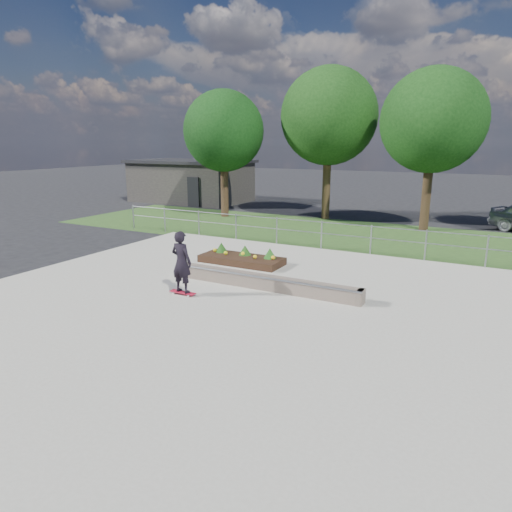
# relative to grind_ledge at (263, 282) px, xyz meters

# --- Properties ---
(ground) EXTENTS (120.00, 120.00, 0.00)m
(ground) POSITION_rel_grind_ledge_xyz_m (-0.29, -1.76, -0.26)
(ground) COLOR black
(ground) RESTS_ON ground
(grass_verge) EXTENTS (30.00, 8.00, 0.02)m
(grass_verge) POSITION_rel_grind_ledge_xyz_m (-0.29, 9.24, -0.25)
(grass_verge) COLOR #29491D
(grass_verge) RESTS_ON ground
(concrete_slab) EXTENTS (15.00, 15.00, 0.06)m
(concrete_slab) POSITION_rel_grind_ledge_xyz_m (-0.29, -1.76, -0.23)
(concrete_slab) COLOR #A09C8E
(concrete_slab) RESTS_ON ground
(fence) EXTENTS (20.06, 0.06, 1.20)m
(fence) POSITION_rel_grind_ledge_xyz_m (-0.29, 5.74, 0.51)
(fence) COLOR #989BA1
(fence) RESTS_ON ground
(building) EXTENTS (8.40, 5.40, 3.00)m
(building) POSITION_rel_grind_ledge_xyz_m (-14.29, 16.23, 1.25)
(building) COLOR #2B2926
(building) RESTS_ON ground
(tree_far_left) EXTENTS (4.55, 4.55, 7.15)m
(tree_far_left) POSITION_rel_grind_ledge_xyz_m (-8.29, 11.24, 4.59)
(tree_far_left) COLOR #321F14
(tree_far_left) RESTS_ON ground
(tree_mid_left) EXTENTS (5.25, 5.25, 8.25)m
(tree_mid_left) POSITION_rel_grind_ledge_xyz_m (-2.79, 13.24, 5.34)
(tree_mid_left) COLOR #362515
(tree_mid_left) RESTS_ON ground
(tree_mid_right) EXTENTS (4.90, 4.90, 7.70)m
(tree_mid_right) POSITION_rel_grind_ledge_xyz_m (2.71, 12.24, 4.97)
(tree_mid_right) COLOR black
(tree_mid_right) RESTS_ON ground
(grind_ledge) EXTENTS (6.00, 0.44, 0.43)m
(grind_ledge) POSITION_rel_grind_ledge_xyz_m (0.00, 0.00, 0.00)
(grind_ledge) COLOR brown
(grind_ledge) RESTS_ON concrete_slab
(planter_bed) EXTENTS (3.00, 1.20, 0.61)m
(planter_bed) POSITION_rel_grind_ledge_xyz_m (-2.00, 2.27, -0.02)
(planter_bed) COLOR black
(planter_bed) RESTS_ON concrete_slab
(skateboarder) EXTENTS (0.80, 0.45, 1.84)m
(skateboarder) POSITION_rel_grind_ledge_xyz_m (-1.76, -1.57, 0.75)
(skateboarder) COLOR silver
(skateboarder) RESTS_ON concrete_slab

